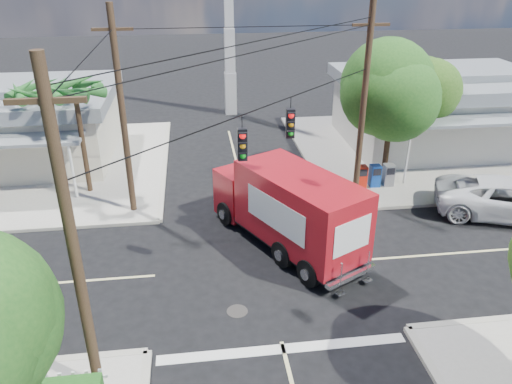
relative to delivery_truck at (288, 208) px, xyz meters
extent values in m
plane|color=black|center=(-1.20, -1.49, -1.67)|extent=(120.00, 120.00, 0.00)
cube|color=#A8A398|center=(9.80, 9.51, -1.60)|extent=(14.00, 14.00, 0.14)
cube|color=#ADA899|center=(2.80, 9.51, -1.60)|extent=(0.25, 14.00, 0.14)
cube|color=#ADA899|center=(9.80, 2.51, -1.60)|extent=(14.00, 0.25, 0.14)
cube|color=#A8A398|center=(-12.20, 9.51, -1.60)|extent=(14.00, 14.00, 0.14)
cube|color=#ADA899|center=(-5.20, 9.51, -1.60)|extent=(0.25, 14.00, 0.14)
cube|color=beige|center=(-1.20, 8.51, -1.66)|extent=(0.12, 12.00, 0.01)
cube|color=beige|center=(8.80, -1.49, -1.66)|extent=(12.00, 0.12, 0.01)
cube|color=silver|center=(-1.20, -5.79, -1.66)|extent=(7.50, 0.40, 0.01)
cube|color=beige|center=(11.30, 10.51, 0.17)|extent=(11.00, 8.00, 3.40)
cube|color=gray|center=(11.30, 10.51, 2.22)|extent=(11.80, 8.80, 0.70)
cube|color=gray|center=(11.30, 10.51, 2.72)|extent=(6.05, 4.40, 0.50)
cube|color=gray|center=(11.30, 5.61, 1.37)|extent=(9.90, 1.80, 0.15)
cylinder|color=silver|center=(6.90, 4.81, -0.08)|extent=(0.12, 0.12, 2.90)
cube|color=beige|center=(-13.20, 11.01, 0.07)|extent=(10.00, 8.00, 3.20)
cube|color=gray|center=(-13.20, 11.01, 2.02)|extent=(10.80, 8.80, 0.70)
cube|color=gray|center=(-13.20, 11.01, 2.52)|extent=(5.50, 4.40, 0.50)
cylinder|color=silver|center=(-9.20, 5.31, -0.18)|extent=(0.12, 0.12, 2.70)
cube|color=silver|center=(-0.70, 18.51, -0.17)|extent=(0.80, 0.80, 3.00)
cube|color=silver|center=(-0.70, 18.51, 2.83)|extent=(0.70, 0.70, 3.00)
cube|color=silver|center=(-0.70, 18.51, 5.83)|extent=(0.60, 0.60, 3.00)
cylinder|color=#422D1C|center=(6.00, 5.31, 0.52)|extent=(0.28, 0.28, 4.10)
sphere|color=#1E531B|center=(6.00, 5.31, 3.08)|extent=(4.10, 4.10, 4.10)
sphere|color=#1E531B|center=(5.60, 5.51, 3.34)|extent=(3.33, 3.33, 3.33)
sphere|color=#1E531B|center=(6.35, 5.01, 2.95)|extent=(3.58, 3.58, 3.58)
cylinder|color=#422D1C|center=(8.60, 7.51, 0.26)|extent=(0.28, 0.28, 3.58)
sphere|color=#275516|center=(8.60, 7.51, 2.50)|extent=(3.58, 3.58, 3.58)
sphere|color=#275516|center=(8.20, 7.71, 2.73)|extent=(2.91, 2.91, 2.91)
sphere|color=#275516|center=(8.95, 7.21, 2.39)|extent=(3.14, 3.14, 3.14)
cylinder|color=#422D1C|center=(-8.70, 6.01, 0.97)|extent=(0.24, 0.24, 5.00)
cone|color=#266626|center=(-7.80, 6.01, 3.57)|extent=(0.50, 2.06, 0.98)
cone|color=#266626|center=(-8.13, 6.71, 3.57)|extent=(1.92, 1.68, 0.98)
cone|color=#266626|center=(-8.90, 6.89, 3.57)|extent=(2.12, 0.95, 0.98)
cone|color=#266626|center=(-9.51, 6.40, 3.57)|extent=(1.34, 2.07, 0.98)
cone|color=#266626|center=(-9.51, 5.62, 3.57)|extent=(1.34, 2.07, 0.98)
cone|color=#266626|center=(-8.90, 5.13, 3.57)|extent=(2.12, 0.95, 0.98)
cone|color=#266626|center=(-8.13, 5.31, 3.57)|extent=(1.92, 1.68, 0.98)
cylinder|color=#422D1C|center=(-10.70, 7.51, 0.77)|extent=(0.24, 0.24, 4.60)
cone|color=#266626|center=(-9.80, 7.51, 3.17)|extent=(0.50, 2.06, 0.98)
cone|color=#266626|center=(-10.13, 8.21, 3.17)|extent=(1.92, 1.68, 0.98)
cone|color=#266626|center=(-10.90, 8.39, 3.17)|extent=(2.12, 0.95, 0.98)
cone|color=#266626|center=(-11.51, 7.90, 3.17)|extent=(1.34, 2.07, 0.98)
cone|color=#266626|center=(-11.51, 7.12, 3.17)|extent=(1.34, 2.07, 0.98)
cone|color=#266626|center=(-10.90, 6.63, 3.17)|extent=(2.12, 0.95, 0.98)
cone|color=#266626|center=(-10.13, 6.81, 3.17)|extent=(1.92, 1.68, 0.98)
cylinder|color=#473321|center=(-6.40, -6.69, 2.83)|extent=(0.28, 0.28, 9.00)
cube|color=#473321|center=(-6.40, -6.69, 6.33)|extent=(1.60, 0.12, 0.12)
cylinder|color=#473321|center=(4.00, 3.71, 2.83)|extent=(0.28, 0.28, 9.00)
cube|color=#473321|center=(4.00, 3.71, 6.33)|extent=(1.60, 0.12, 0.12)
cylinder|color=#473321|center=(-6.40, 3.71, 2.83)|extent=(0.28, 0.28, 9.00)
cube|color=#473321|center=(-6.40, 3.71, 6.33)|extent=(1.60, 0.12, 0.12)
cylinder|color=black|center=(-1.20, -1.49, 4.53)|extent=(10.43, 10.43, 0.04)
cube|color=black|center=(-2.00, -2.29, 3.58)|extent=(0.30, 0.24, 1.05)
sphere|color=red|center=(-2.00, -2.43, 3.91)|extent=(0.20, 0.20, 0.20)
cube|color=black|center=(-0.10, -0.39, 3.58)|extent=(0.30, 0.24, 1.05)
sphere|color=red|center=(-0.10, -0.53, 3.91)|extent=(0.20, 0.20, 0.20)
cube|color=silver|center=(-6.20, -7.09, -1.03)|extent=(0.09, 0.06, 1.00)
cube|color=red|center=(4.60, 4.71, -0.98)|extent=(0.50, 0.50, 1.10)
cube|color=#0F3D9C|center=(5.30, 4.71, -0.98)|extent=(0.50, 0.50, 1.10)
cube|color=slate|center=(6.00, 4.71, -0.98)|extent=(0.50, 0.50, 1.10)
cube|color=black|center=(-0.07, 0.13, -1.15)|extent=(5.35, 7.48, 0.23)
cube|color=#B4151E|center=(-1.42, 2.66, -0.40)|extent=(2.74, 2.47, 2.07)
cube|color=black|center=(-1.73, 3.24, -0.03)|extent=(1.85, 1.14, 0.89)
cube|color=silver|center=(-1.82, 3.40, -1.06)|extent=(1.96, 1.12, 0.33)
cube|color=#B4151E|center=(0.33, -0.61, 0.26)|extent=(4.63, 5.91, 2.72)
cube|color=white|center=(1.38, -0.05, 0.40)|extent=(1.61, 2.99, 1.22)
cube|color=white|center=(-0.72, -1.18, 0.40)|extent=(1.61, 2.99, 1.22)
cube|color=white|center=(1.62, -3.03, 0.40)|extent=(1.50, 0.81, 1.22)
cube|color=silver|center=(1.68, -3.14, -1.15)|extent=(2.10, 1.27, 0.17)
cube|color=silver|center=(1.15, -3.56, -0.78)|extent=(0.40, 0.25, 0.94)
cube|color=silver|center=(2.31, -2.94, -0.78)|extent=(0.40, 0.25, 0.94)
cylinder|color=black|center=(-2.30, 2.02, -1.15)|extent=(0.75, 1.05, 1.03)
cylinder|color=black|center=(-0.40, 3.04, -1.15)|extent=(0.75, 1.05, 1.03)
cylinder|color=black|center=(0.26, -2.78, -1.15)|extent=(0.75, 1.05, 1.03)
cylinder|color=black|center=(2.16, -1.76, -1.15)|extent=(0.75, 1.05, 1.03)
imported|color=silver|center=(10.15, 1.16, -0.81)|extent=(6.80, 4.88, 1.72)
camera|label=1|loc=(-3.48, -16.97, 9.02)|focal=35.00mm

